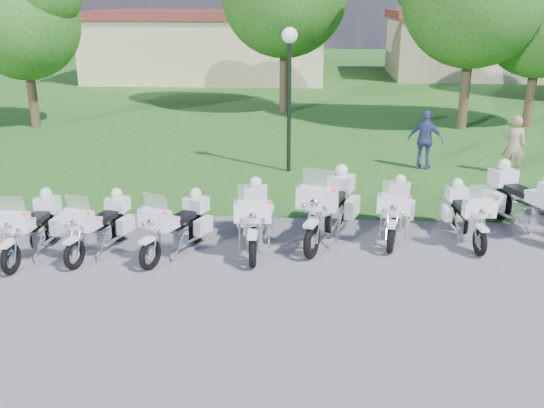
# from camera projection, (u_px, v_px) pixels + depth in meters

# --- Properties ---
(ground) EXTENTS (100.00, 100.00, 0.00)m
(ground) POSITION_uv_depth(u_px,v_px,m) (289.00, 273.00, 11.34)
(ground) COLOR #5C5C62
(ground) RESTS_ON ground
(grass_lawn) EXTENTS (100.00, 48.00, 0.01)m
(grass_lawn) POSITION_uv_depth(u_px,v_px,m) (305.00, 81.00, 36.82)
(grass_lawn) COLOR #25551B
(grass_lawn) RESTS_ON ground
(motorcycle_0) EXTENTS (0.77, 2.16, 1.45)m
(motorcycle_0) POSITION_uv_depth(u_px,v_px,m) (33.00, 226.00, 11.97)
(motorcycle_0) COLOR black
(motorcycle_0) RESTS_ON ground
(motorcycle_1) EXTENTS (1.05, 2.04, 1.41)m
(motorcycle_1) POSITION_uv_depth(u_px,v_px,m) (100.00, 224.00, 12.11)
(motorcycle_1) COLOR black
(motorcycle_1) RESTS_ON ground
(motorcycle_2) EXTENTS (1.24, 2.01, 1.44)m
(motorcycle_2) POSITION_uv_depth(u_px,v_px,m) (178.00, 225.00, 12.06)
(motorcycle_2) COLOR black
(motorcycle_2) RESTS_ON ground
(motorcycle_3) EXTENTS (0.83, 2.35, 1.58)m
(motorcycle_3) POSITION_uv_depth(u_px,v_px,m) (255.00, 217.00, 12.32)
(motorcycle_3) COLOR black
(motorcycle_3) RESTS_ON ground
(motorcycle_4) EXTENTS (1.40, 2.52, 1.76)m
(motorcycle_4) POSITION_uv_depth(u_px,v_px,m) (329.00, 206.00, 12.72)
(motorcycle_4) COLOR black
(motorcycle_4) RESTS_ON ground
(motorcycle_5) EXTENTS (1.02, 2.15, 1.47)m
(motorcycle_5) POSITION_uv_depth(u_px,v_px,m) (396.00, 210.00, 12.86)
(motorcycle_5) COLOR black
(motorcycle_5) RESTS_ON ground
(motorcycle_6) EXTENTS (0.83, 2.10, 1.41)m
(motorcycle_6) POSITION_uv_depth(u_px,v_px,m) (466.00, 213.00, 12.75)
(motorcycle_6) COLOR black
(motorcycle_6) RESTS_ON ground
(motorcycle_7) EXTENTS (1.46, 2.47, 1.75)m
(motorcycle_7) POSITION_uv_depth(u_px,v_px,m) (526.00, 199.00, 13.16)
(motorcycle_7) COLOR black
(motorcycle_7) RESTS_ON ground
(lamp_post) EXTENTS (0.44, 0.44, 4.11)m
(lamp_post) POSITION_uv_depth(u_px,v_px,m) (289.00, 64.00, 16.93)
(lamp_post) COLOR black
(lamp_post) RESTS_ON ground
(tree_0) EXTENTS (4.93, 4.20, 6.57)m
(tree_0) POSITION_uv_depth(u_px,v_px,m) (21.00, 12.00, 22.63)
(tree_0) COLOR #38281C
(tree_0) RESTS_ON ground
(tree_3) EXTENTS (5.13, 4.38, 6.85)m
(tree_3) POSITION_uv_depth(u_px,v_px,m) (541.00, 7.00, 22.63)
(tree_3) COLOR #38281C
(tree_3) RESTS_ON ground
(building_west) EXTENTS (14.56, 8.32, 4.10)m
(building_west) POSITION_uv_depth(u_px,v_px,m) (209.00, 45.00, 37.45)
(building_west) COLOR #C3B48D
(building_west) RESTS_ON ground
(building_east) EXTENTS (11.44, 7.28, 4.10)m
(building_east) POSITION_uv_depth(u_px,v_px,m) (480.00, 44.00, 38.31)
(building_east) COLOR #C3B48D
(building_east) RESTS_ON ground
(bystander_a) EXTENTS (0.73, 0.60, 1.72)m
(bystander_a) POSITION_uv_depth(u_px,v_px,m) (514.00, 146.00, 17.33)
(bystander_a) COLOR tan
(bystander_a) RESTS_ON ground
(bystander_c) EXTENTS (1.12, 0.81, 1.77)m
(bystander_c) POSITION_uv_depth(u_px,v_px,m) (425.00, 140.00, 17.88)
(bystander_c) COLOR #354080
(bystander_c) RESTS_ON ground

